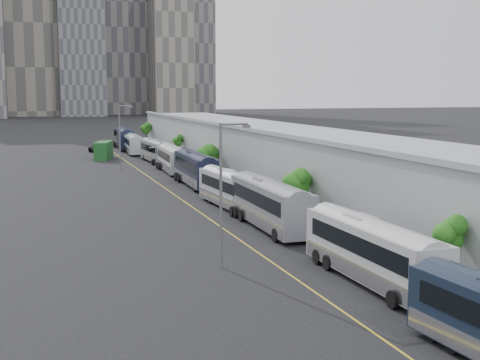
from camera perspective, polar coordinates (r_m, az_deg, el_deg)
name	(u,v)px	position (r m, az deg, el deg)	size (l,w,h in m)	color
sidewalk	(319,213)	(62.63, 6.78, -2.77)	(10.00, 170.00, 0.12)	gray
lane_line	(210,220)	(59.11, -2.54, -3.40)	(0.12, 160.00, 0.02)	gold
depot	(359,174)	(63.86, 10.09, 0.50)	(12.45, 160.40, 7.20)	gray
skyline	(53,4)	(327.86, -15.70, 14.27)	(145.00, 64.00, 120.00)	slate
bus_2	(372,256)	(40.43, 11.18, -6.42)	(2.88, 12.95, 3.78)	#BDBDBF
bus_3	(270,208)	(55.16, 2.59, -2.43)	(3.03, 13.71, 4.00)	slate
bus_4	(231,193)	(64.70, -0.80, -1.08)	(3.21, 12.42, 3.59)	#B3B6BE
bus_5	(196,172)	(80.05, -3.76, 0.70)	(3.16, 13.71, 3.99)	black
bus_6	(172,161)	(93.79, -5.79, 1.60)	(3.08, 12.57, 3.65)	silver
bus_7	(155,153)	(107.59, -7.26, 2.33)	(2.89, 12.22, 3.55)	gray
bus_8	(133,146)	(122.49, -9.10, 2.92)	(2.96, 12.07, 3.50)	#A9ACB3
bus_9	(125,140)	(133.14, -9.82, 3.38)	(3.81, 14.06, 4.06)	#161B31
tree_1	(448,235)	(39.86, 17.30, -4.52)	(1.78, 1.78, 4.08)	black
tree_2	(296,183)	(58.30, 4.78, -0.25)	(2.41, 2.41, 4.56)	black
tree_3	(206,155)	(86.23, -2.88, 2.18)	(2.91, 2.91, 4.60)	black
tree_4	(178,142)	(106.31, -5.31, 3.27)	(1.33, 1.33, 4.04)	black
tree_5	(146,129)	(133.85, -8.02, 4.36)	(1.75, 1.75, 4.79)	black
street_lamp_near	(224,185)	(42.31, -1.41, -0.46)	(2.04, 0.22, 9.32)	#59595E
street_lamp_far	(121,133)	(96.22, -10.12, 3.95)	(2.04, 0.22, 9.31)	#59595E
shipping_container	(104,150)	(113.48, -11.56, 2.49)	(2.15, 6.74, 2.94)	#15451A
suv	(99,149)	(125.35, -11.94, 2.60)	(2.34, 5.08, 1.41)	black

